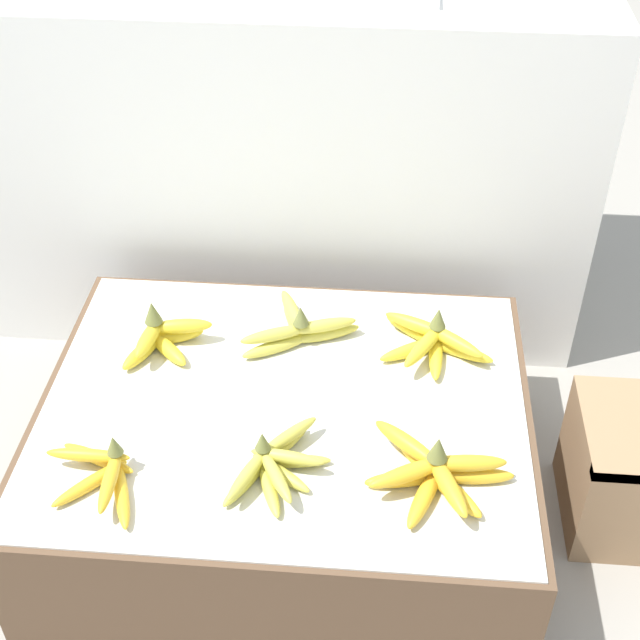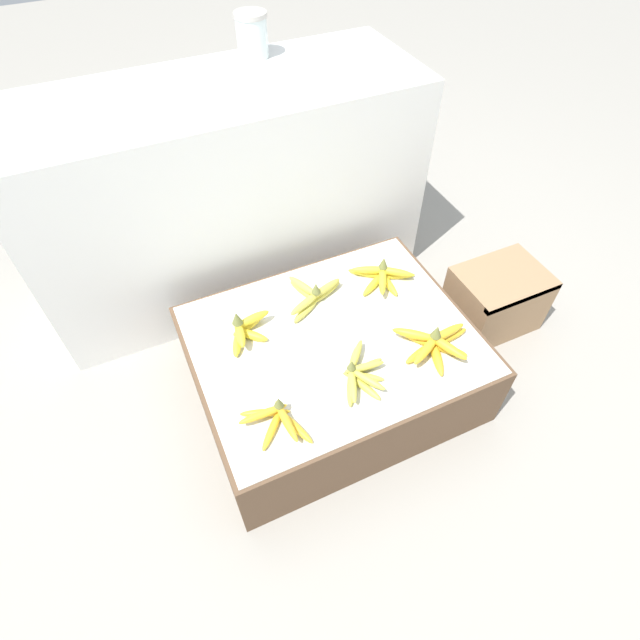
{
  "view_description": "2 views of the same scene",
  "coord_description": "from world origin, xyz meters",
  "px_view_note": "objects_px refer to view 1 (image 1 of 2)",
  "views": [
    {
      "loc": [
        0.17,
        -1.18,
        1.45
      ],
      "look_at": [
        0.06,
        0.08,
        0.42
      ],
      "focal_mm": 50.0,
      "sensor_mm": 36.0,
      "label": 1
    },
    {
      "loc": [
        -0.47,
        -0.92,
        1.56
      ],
      "look_at": [
        -0.03,
        0.05,
        0.34
      ],
      "focal_mm": 28.0,
      "sensor_mm": 36.0,
      "label": 2
    }
  ],
  "objects_px": {
    "banana_bunch_front_left": "(102,472)",
    "banana_bunch_middle_midleft": "(298,328)",
    "banana_bunch_front_midleft": "(274,465)",
    "banana_bunch_middle_midright": "(431,340)",
    "banana_bunch_front_midright": "(434,472)",
    "banana_bunch_middle_left": "(162,337)"
  },
  "relations": [
    {
      "from": "banana_bunch_front_left",
      "to": "banana_bunch_front_midleft",
      "type": "height_order",
      "value": "banana_bunch_front_left"
    },
    {
      "from": "banana_bunch_front_midleft",
      "to": "banana_bunch_middle_midleft",
      "type": "xyz_separation_m",
      "value": [
        0.0,
        0.36,
        0.01
      ]
    },
    {
      "from": "banana_bunch_front_midleft",
      "to": "banana_bunch_middle_left",
      "type": "distance_m",
      "value": 0.4
    },
    {
      "from": "banana_bunch_middle_left",
      "to": "banana_bunch_middle_midright",
      "type": "distance_m",
      "value": 0.53
    },
    {
      "from": "banana_bunch_front_left",
      "to": "banana_bunch_middle_left",
      "type": "distance_m",
      "value": 0.35
    },
    {
      "from": "banana_bunch_front_midleft",
      "to": "banana_bunch_front_midright",
      "type": "bearing_deg",
      "value": -0.23
    },
    {
      "from": "banana_bunch_front_midright",
      "to": "banana_bunch_middle_left",
      "type": "bearing_deg",
      "value": 150.03
    },
    {
      "from": "banana_bunch_front_left",
      "to": "banana_bunch_front_midleft",
      "type": "bearing_deg",
      "value": 8.08
    },
    {
      "from": "banana_bunch_middle_left",
      "to": "banana_bunch_middle_midleft",
      "type": "xyz_separation_m",
      "value": [
        0.26,
        0.05,
        -0.0
      ]
    },
    {
      "from": "banana_bunch_middle_left",
      "to": "banana_bunch_middle_midright",
      "type": "height_order",
      "value": "banana_bunch_middle_left"
    },
    {
      "from": "banana_bunch_front_midright",
      "to": "banana_bunch_middle_left",
      "type": "xyz_separation_m",
      "value": [
        -0.53,
        0.31,
        0.0
      ]
    },
    {
      "from": "banana_bunch_front_left",
      "to": "banana_bunch_front_midright",
      "type": "bearing_deg",
      "value": 4.09
    },
    {
      "from": "banana_bunch_front_midleft",
      "to": "banana_bunch_middle_midright",
      "type": "distance_m",
      "value": 0.44
    },
    {
      "from": "banana_bunch_front_midright",
      "to": "banana_bunch_middle_midleft",
      "type": "height_order",
      "value": "banana_bunch_front_midright"
    },
    {
      "from": "banana_bunch_front_midleft",
      "to": "banana_bunch_middle_midright",
      "type": "xyz_separation_m",
      "value": [
        0.27,
        0.34,
        0.0
      ]
    },
    {
      "from": "banana_bunch_middle_midright",
      "to": "banana_bunch_front_midright",
      "type": "bearing_deg",
      "value": -90.25
    },
    {
      "from": "banana_bunch_front_left",
      "to": "banana_bunch_front_midleft",
      "type": "relative_size",
      "value": 0.85
    },
    {
      "from": "banana_bunch_front_left",
      "to": "banana_bunch_middle_midleft",
      "type": "bearing_deg",
      "value": 54.05
    },
    {
      "from": "banana_bunch_front_left",
      "to": "banana_bunch_front_midleft",
      "type": "distance_m",
      "value": 0.29
    },
    {
      "from": "banana_bunch_front_midleft",
      "to": "banana_bunch_middle_midleft",
      "type": "height_order",
      "value": "banana_bunch_middle_midleft"
    },
    {
      "from": "banana_bunch_middle_midleft",
      "to": "banana_bunch_middle_midright",
      "type": "xyz_separation_m",
      "value": [
        0.27,
        -0.02,
        -0.0
      ]
    },
    {
      "from": "banana_bunch_front_left",
      "to": "banana_bunch_middle_midright",
      "type": "height_order",
      "value": "banana_bunch_middle_midright"
    }
  ]
}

